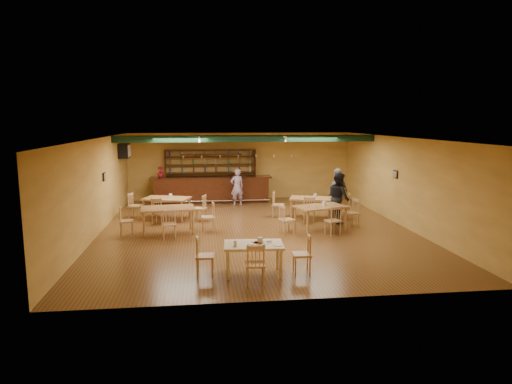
{
  "coord_description": "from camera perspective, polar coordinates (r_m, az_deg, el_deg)",
  "views": [
    {
      "loc": [
        -1.75,
        -14.49,
        3.57
      ],
      "look_at": [
        0.08,
        0.6,
        1.15
      ],
      "focal_mm": 31.81,
      "sensor_mm": 36.0,
      "label": 1
    }
  ],
  "objects": [
    {
      "name": "ac_unit",
      "position": [
        18.97,
        -16.22,
        5.0
      ],
      "size": [
        0.34,
        0.7,
        0.48
      ],
      "primitive_type": "cube",
      "color": "white",
      "rests_on": "wall_left"
    },
    {
      "name": "track_rail_left",
      "position": [
        17.9,
        -7.13,
        6.96
      ],
      "size": [
        0.05,
        2.5,
        0.05
      ],
      "primitive_type": "cube",
      "color": "white",
      "rests_on": "ceiling"
    },
    {
      "name": "floor",
      "position": [
        15.02,
        -0.03,
        -4.7
      ],
      "size": [
        12.0,
        12.0,
        0.0
      ],
      "primitive_type": "plane",
      "color": "brown",
      "rests_on": "ground"
    },
    {
      "name": "napkin_stack",
      "position": [
        10.8,
        1.38,
        -6.12
      ],
      "size": [
        0.23,
        0.19,
        0.03
      ],
      "primitive_type": "cube",
      "rotation": [
        0.0,
        0.0,
        0.19
      ],
      "color": "white",
      "rests_on": "near_table"
    },
    {
      "name": "side_plate",
      "position": [
        10.46,
        2.75,
        -6.68
      ],
      "size": [
        0.23,
        0.23,
        0.01
      ],
      "primitive_type": "cylinder",
      "rotation": [
        0.0,
        0.0,
        -0.06
      ],
      "color": "white",
      "rests_on": "near_table"
    },
    {
      "name": "track_rail_right",
      "position": [
        18.17,
        3.09,
        7.05
      ],
      "size": [
        0.05,
        2.5,
        0.05
      ],
      "primitive_type": "cube",
      "color": "white",
      "rests_on": "ceiling"
    },
    {
      "name": "back_bar_hutch",
      "position": [
        20.42,
        -5.69,
        2.16
      ],
      "size": [
        4.05,
        0.4,
        2.28
      ],
      "primitive_type": "cube",
      "color": "#37160B",
      "rests_on": "ground"
    },
    {
      "name": "dining_table_c",
      "position": [
        14.7,
        -11.0,
        -3.51
      ],
      "size": [
        1.76,
        1.17,
        0.83
      ],
      "primitive_type": "cube",
      "rotation": [
        0.0,
        0.0,
        0.11
      ],
      "color": "olive",
      "rests_on": "ground"
    },
    {
      "name": "dining_table_a",
      "position": [
        16.71,
        -11.13,
        -2.07
      ],
      "size": [
        1.81,
        1.41,
        0.8
      ],
      "primitive_type": "cube",
      "rotation": [
        0.0,
        0.0,
        -0.32
      ],
      "color": "olive",
      "rests_on": "ground"
    },
    {
      "name": "patron_bar",
      "position": [
        19.07,
        -2.41,
        0.62
      ],
      "size": [
        0.64,
        0.51,
        1.56
      ],
      "primitive_type": "imported",
      "rotation": [
        0.0,
        0.0,
        3.4
      ],
      "color": "#7E49A0",
      "rests_on": "ground"
    },
    {
      "name": "pizza_server",
      "position": [
        10.65,
        0.97,
        -6.33
      ],
      "size": [
        0.33,
        0.19,
        0.0
      ],
      "primitive_type": "cube",
      "rotation": [
        0.0,
        0.0,
        -0.32
      ],
      "color": "silver",
      "rests_on": "pizza_tray"
    },
    {
      "name": "ceiling_beam",
      "position": [
        17.39,
        -1.15,
        6.74
      ],
      "size": [
        10.0,
        0.3,
        0.25
      ],
      "primitive_type": "cube",
      "color": "black",
      "rests_on": "ceiling"
    },
    {
      "name": "dining_table_d",
      "position": [
        15.0,
        8.08,
        -3.24
      ],
      "size": [
        1.81,
        1.4,
        0.8
      ],
      "primitive_type": "cube",
      "rotation": [
        0.0,
        0.0,
        0.31
      ],
      "color": "olive",
      "rests_on": "ground"
    },
    {
      "name": "dining_table_b",
      "position": [
        16.75,
        6.9,
        -2.01
      ],
      "size": [
        1.71,
        1.32,
        0.76
      ],
      "primitive_type": "cube",
      "rotation": [
        0.0,
        0.0,
        -0.3
      ],
      "color": "olive",
      "rests_on": "ground"
    },
    {
      "name": "picture_right",
      "position": [
        16.53,
        17.13,
        2.15
      ],
      "size": [
        0.04,
        0.34,
        0.28
      ],
      "primitive_type": "cube",
      "color": "black",
      "rests_on": "wall_right"
    },
    {
      "name": "poinsettia",
      "position": [
        19.84,
        -11.93,
        2.47
      ],
      "size": [
        0.34,
        0.34,
        0.47
      ],
      "primitive_type": "imported",
      "rotation": [
        0.0,
        0.0,
        0.35
      ],
      "color": "#B21023",
      "rests_on": "bar_counter"
    },
    {
      "name": "pizza_tray",
      "position": [
        10.58,
        0.22,
        -6.47
      ],
      "size": [
        0.52,
        0.52,
        0.01
      ],
      "primitive_type": "cylinder",
      "rotation": [
        0.0,
        0.0,
        -0.36
      ],
      "color": "silver",
      "rests_on": "near_table"
    },
    {
      "name": "patron_right_b",
      "position": [
        17.13,
        10.27,
        -0.06
      ],
      "size": [
        1.11,
        0.97,
        1.8
      ],
      "primitive_type": "imported",
      "rotation": [
        0.0,
        0.0,
        3.76
      ],
      "color": "slate",
      "rests_on": "ground"
    },
    {
      "name": "near_table",
      "position": [
        10.68,
        -0.31,
        -8.41
      ],
      "size": [
        1.41,
        0.96,
        0.73
      ],
      "primitive_type": "cube",
      "rotation": [
        0.0,
        0.0,
        -0.06
      ],
      "color": "beige",
      "rests_on": "ground"
    },
    {
      "name": "patron_right_a",
      "position": [
        16.11,
        10.37,
        -0.69
      ],
      "size": [
        0.83,
        0.98,
        1.77
      ],
      "primitive_type": "imported",
      "rotation": [
        0.0,
        0.0,
        1.77
      ],
      "color": "black",
      "rests_on": "ground"
    },
    {
      "name": "bar_counter",
      "position": [
        19.87,
        -5.63,
        0.3
      ],
      "size": [
        5.23,
        0.85,
        1.13
      ],
      "primitive_type": "cube",
      "color": "#37160B",
      "rests_on": "ground"
    },
    {
      "name": "picture_left",
      "position": [
        15.93,
        -18.54,
        1.84
      ],
      "size": [
        0.04,
        0.34,
        0.28
      ],
      "primitive_type": "cube",
      "color": "black",
      "rests_on": "wall_left"
    },
    {
      "name": "parmesan_shaker",
      "position": [
        10.38,
        -2.63,
        -6.52
      ],
      "size": [
        0.08,
        0.08,
        0.11
      ],
      "primitive_type": "cylinder",
      "rotation": [
        0.0,
        0.0,
        -0.06
      ],
      "color": "#EAE5C6",
      "rests_on": "near_table"
    }
  ]
}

